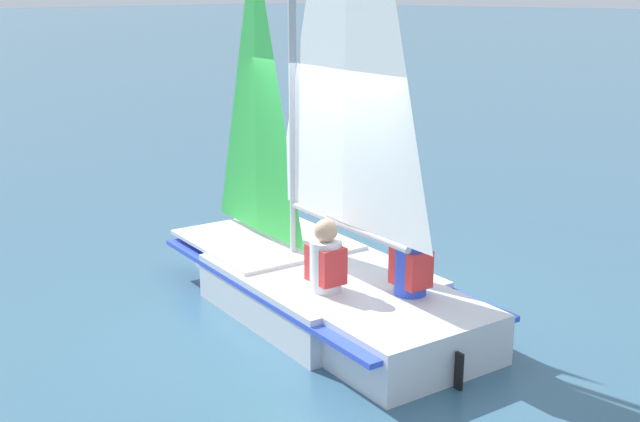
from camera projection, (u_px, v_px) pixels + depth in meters
ground_plane at (320, 311)px, 8.28m from camera, size 260.00×260.00×0.00m
sailboat_main at (322, 246)px, 8.07m from camera, size 2.57×4.18×5.62m
sailor_helm at (326, 275)px, 7.51m from camera, size 0.36×0.39×1.16m
sailor_crew at (410, 278)px, 7.42m from camera, size 0.36×0.39×1.16m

